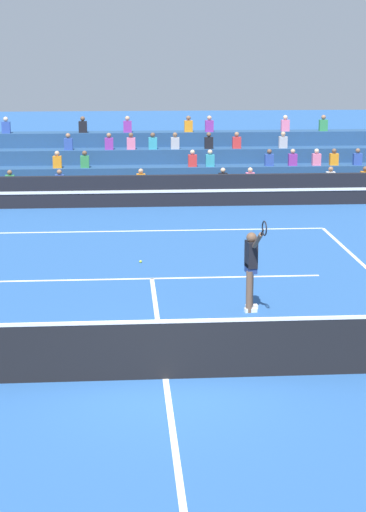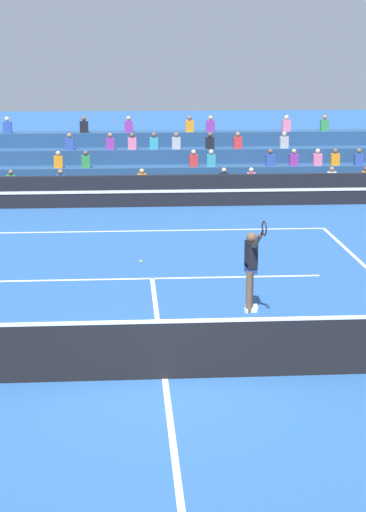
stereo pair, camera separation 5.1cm
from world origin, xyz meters
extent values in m
plane|color=#285699|center=(0.00, 0.00, 0.00)|extent=(120.00, 120.00, 0.00)
cube|color=white|center=(0.00, 11.90, 0.00)|extent=(11.00, 0.10, 0.01)
cube|color=white|center=(0.00, 6.43, 0.00)|extent=(8.25, 0.10, 0.01)
cube|color=white|center=(0.00, 0.00, 0.00)|extent=(0.10, 12.85, 0.01)
cube|color=black|center=(0.00, 0.00, 0.50)|extent=(11.90, 0.02, 1.00)
cube|color=white|center=(0.00, 0.00, 1.03)|extent=(11.90, 0.04, 0.06)
cube|color=black|center=(0.00, 15.96, 0.55)|extent=(18.00, 0.24, 1.10)
cube|color=white|center=(0.00, 15.83, 0.55)|extent=(18.00, 0.02, 0.10)
cube|color=navy|center=(0.00, 17.23, 0.28)|extent=(20.03, 0.95, 0.55)
cube|color=silver|center=(6.96, 17.06, 0.77)|extent=(0.32, 0.22, 0.44)
sphere|color=#9E7051|center=(6.96, 17.06, 1.09)|extent=(0.18, 0.18, 0.18)
cube|color=pink|center=(3.98, 17.06, 0.77)|extent=(0.32, 0.22, 0.44)
sphere|color=beige|center=(3.98, 17.06, 1.09)|extent=(0.18, 0.18, 0.18)
cube|color=orange|center=(8.24, 17.06, 0.77)|extent=(0.32, 0.22, 0.44)
sphere|color=brown|center=(8.24, 17.06, 1.09)|extent=(0.18, 0.18, 0.18)
cube|color=orange|center=(-0.01, 17.06, 0.77)|extent=(0.32, 0.22, 0.44)
sphere|color=tan|center=(-0.01, 17.06, 1.09)|extent=(0.18, 0.18, 0.18)
cube|color=#338C4C|center=(-4.69, 17.06, 0.77)|extent=(0.32, 0.22, 0.44)
sphere|color=brown|center=(-4.69, 17.06, 1.09)|extent=(0.18, 0.18, 0.18)
cube|color=black|center=(2.98, 17.06, 0.77)|extent=(0.32, 0.22, 0.44)
sphere|color=beige|center=(2.98, 17.06, 1.09)|extent=(0.18, 0.18, 0.18)
cube|color=#2D4CA5|center=(-2.93, 17.06, 0.77)|extent=(0.32, 0.22, 0.44)
sphere|color=#9E7051|center=(-2.93, 17.06, 1.09)|extent=(0.18, 0.18, 0.18)
cube|color=navy|center=(0.00, 18.18, 0.55)|extent=(20.03, 0.95, 1.10)
cube|color=purple|center=(5.72, 18.01, 1.32)|extent=(0.32, 0.22, 0.44)
sphere|color=tan|center=(5.72, 18.01, 1.64)|extent=(0.18, 0.18, 0.18)
cube|color=orange|center=(-3.06, 18.01, 1.32)|extent=(0.32, 0.22, 0.44)
sphere|color=tan|center=(-3.06, 18.01, 1.64)|extent=(0.18, 0.18, 0.18)
cube|color=#2D4CA5|center=(8.20, 18.01, 1.32)|extent=(0.32, 0.22, 0.44)
sphere|color=brown|center=(8.20, 18.01, 1.64)|extent=(0.18, 0.18, 0.18)
cube|color=red|center=(1.94, 18.01, 1.32)|extent=(0.32, 0.22, 0.44)
sphere|color=beige|center=(1.94, 18.01, 1.64)|extent=(0.18, 0.18, 0.18)
cube|color=orange|center=(7.30, 18.01, 1.32)|extent=(0.32, 0.22, 0.44)
sphere|color=brown|center=(7.30, 18.01, 1.64)|extent=(0.18, 0.18, 0.18)
cube|color=#2D4CA5|center=(4.83, 18.01, 1.32)|extent=(0.32, 0.22, 0.44)
sphere|color=brown|center=(4.83, 18.01, 1.64)|extent=(0.18, 0.18, 0.18)
cube|color=teal|center=(2.60, 18.01, 1.32)|extent=(0.32, 0.22, 0.44)
sphere|color=beige|center=(2.60, 18.01, 1.64)|extent=(0.18, 0.18, 0.18)
cube|color=#338C4C|center=(-2.05, 18.01, 1.32)|extent=(0.32, 0.22, 0.44)
sphere|color=brown|center=(-2.05, 18.01, 1.64)|extent=(0.18, 0.18, 0.18)
cube|color=pink|center=(6.63, 18.01, 1.32)|extent=(0.32, 0.22, 0.44)
sphere|color=beige|center=(6.63, 18.01, 1.64)|extent=(0.18, 0.18, 0.18)
cube|color=navy|center=(0.00, 19.13, 0.83)|extent=(20.03, 0.95, 1.65)
cube|color=#2D4CA5|center=(-2.69, 18.96, 1.87)|extent=(0.32, 0.22, 0.44)
sphere|color=#9E7051|center=(-2.69, 18.96, 2.19)|extent=(0.18, 0.18, 0.18)
cube|color=teal|center=(0.50, 18.96, 1.87)|extent=(0.32, 0.22, 0.44)
sphere|color=brown|center=(0.50, 18.96, 2.19)|extent=(0.18, 0.18, 0.18)
cube|color=red|center=(3.72, 18.96, 1.87)|extent=(0.32, 0.22, 0.44)
sphere|color=#9E7051|center=(3.72, 18.96, 2.19)|extent=(0.18, 0.18, 0.18)
cube|color=purple|center=(-1.16, 18.96, 1.87)|extent=(0.32, 0.22, 0.44)
sphere|color=#9E7051|center=(-1.16, 18.96, 2.19)|extent=(0.18, 0.18, 0.18)
cube|color=black|center=(2.65, 18.96, 1.87)|extent=(0.32, 0.22, 0.44)
sphere|color=brown|center=(2.65, 18.96, 2.19)|extent=(0.18, 0.18, 0.18)
cube|color=#B2B2B7|center=(5.52, 18.96, 1.87)|extent=(0.32, 0.22, 0.44)
sphere|color=tan|center=(5.52, 18.96, 2.19)|extent=(0.18, 0.18, 0.18)
cube|color=pink|center=(-0.32, 18.96, 1.87)|extent=(0.32, 0.22, 0.44)
sphere|color=brown|center=(-0.32, 18.96, 2.19)|extent=(0.18, 0.18, 0.18)
cube|color=#B2B2B7|center=(1.36, 18.96, 1.87)|extent=(0.32, 0.22, 0.44)
sphere|color=brown|center=(1.36, 18.96, 2.19)|extent=(0.18, 0.18, 0.18)
cube|color=navy|center=(0.00, 20.08, 1.10)|extent=(20.03, 0.95, 2.20)
cube|color=black|center=(-2.17, 19.91, 2.42)|extent=(0.32, 0.22, 0.44)
sphere|color=brown|center=(-2.17, 19.91, 2.74)|extent=(0.18, 0.18, 0.18)
cube|color=#338C4C|center=(7.29, 19.91, 2.42)|extent=(0.32, 0.22, 0.44)
sphere|color=#9E7051|center=(7.29, 19.91, 2.74)|extent=(0.18, 0.18, 0.18)
cube|color=purple|center=(2.76, 19.91, 2.42)|extent=(0.32, 0.22, 0.44)
sphere|color=tan|center=(2.76, 19.91, 2.74)|extent=(0.18, 0.18, 0.18)
cube|color=orange|center=(1.94, 19.91, 2.42)|extent=(0.32, 0.22, 0.44)
sphere|color=brown|center=(1.94, 19.91, 2.74)|extent=(0.18, 0.18, 0.18)
cube|color=#2D4CA5|center=(-5.11, 19.91, 2.42)|extent=(0.32, 0.22, 0.44)
sphere|color=beige|center=(-5.11, 19.91, 2.74)|extent=(0.18, 0.18, 0.18)
cube|color=purple|center=(-0.44, 19.91, 2.42)|extent=(0.32, 0.22, 0.44)
sphere|color=tan|center=(-0.44, 19.91, 2.74)|extent=(0.18, 0.18, 0.18)
cube|color=pink|center=(5.77, 19.91, 2.42)|extent=(0.32, 0.22, 0.44)
sphere|color=beige|center=(5.77, 19.91, 2.74)|extent=(0.18, 0.18, 0.18)
cylinder|color=brown|center=(2.02, 3.83, 0.45)|extent=(0.14, 0.14, 0.90)
cylinder|color=brown|center=(1.97, 3.60, 0.45)|extent=(0.14, 0.14, 0.90)
cube|color=navy|center=(2.01, 3.73, 0.94)|extent=(0.24, 0.34, 0.20)
cube|color=black|center=(2.01, 3.73, 1.24)|extent=(0.24, 0.38, 0.56)
sphere|color=brown|center=(2.01, 3.73, 1.60)|extent=(0.22, 0.22, 0.22)
cube|color=white|center=(2.06, 3.84, 0.04)|extent=(0.27, 0.15, 0.09)
cube|color=white|center=(2.01, 3.61, 0.04)|extent=(0.27, 0.15, 0.09)
cylinder|color=brown|center=(1.98, 3.97, 1.18)|extent=(0.09, 0.09, 0.56)
cylinder|color=brown|center=(2.07, 3.28, 1.64)|extent=(0.15, 0.54, 0.44)
cylinder|color=black|center=(2.11, 2.96, 1.88)|extent=(0.06, 0.20, 0.16)
torus|color=black|center=(2.12, 2.82, 1.99)|extent=(0.08, 0.43, 0.43)
sphere|color=#C6DB33|center=(-0.24, 8.00, 0.03)|extent=(0.07, 0.07, 0.07)
camera|label=1|loc=(-0.68, -13.62, 5.55)|focal=60.00mm
camera|label=2|loc=(-0.63, -13.62, 5.55)|focal=60.00mm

